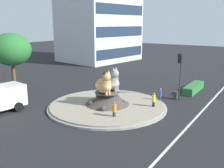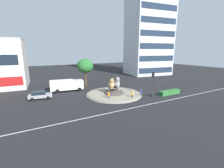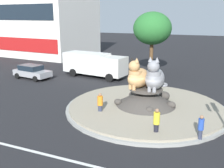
# 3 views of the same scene
# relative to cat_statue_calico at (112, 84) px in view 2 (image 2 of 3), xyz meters

# --- Properties ---
(ground_plane) EXTENTS (160.00, 160.00, 0.00)m
(ground_plane) POSITION_rel_cat_statue_calico_xyz_m (0.64, 0.08, -2.46)
(ground_plane) COLOR black
(lane_centreline) EXTENTS (112.00, 0.20, 0.01)m
(lane_centreline) POSITION_rel_cat_statue_calico_xyz_m (0.64, -8.35, -2.46)
(lane_centreline) COLOR silver
(lane_centreline) RESTS_ON ground
(roundabout_island) EXTENTS (11.97, 11.97, 1.60)m
(roundabout_island) POSITION_rel_cat_statue_calico_xyz_m (0.64, 0.09, -2.00)
(roundabout_island) COLOR gray
(roundabout_island) RESTS_ON ground
(cat_statue_calico) EXTENTS (2.17, 2.42, 2.36)m
(cat_statue_calico) POSITION_rel_cat_statue_calico_xyz_m (0.00, 0.00, 0.00)
(cat_statue_calico) COLOR tan
(cat_statue_calico) RESTS_ON roundabout_island
(cat_statue_grey) EXTENTS (1.60, 2.51, 2.48)m
(cat_statue_grey) POSITION_rel_cat_statue_calico_xyz_m (1.26, 0.04, 0.04)
(cat_statue_grey) COLOR gray
(cat_statue_grey) RESTS_ON roundabout_island
(traffic_light_mast) EXTENTS (0.71, 0.60, 5.17)m
(traffic_light_mast) POSITION_rel_cat_statue_calico_xyz_m (6.87, -5.14, 1.32)
(traffic_light_mast) COLOR #2D2D33
(traffic_light_mast) RESTS_ON ground
(office_tower) EXTENTS (17.36, 14.91, 35.43)m
(office_tower) POSITION_rel_cat_statue_calico_xyz_m (27.72, 20.65, 15.25)
(office_tower) COLOR silver
(office_tower) RESTS_ON ground
(clipped_hedge_strip) EXTENTS (5.34, 1.20, 0.90)m
(clipped_hedge_strip) POSITION_rel_cat_statue_calico_xyz_m (11.56, -5.52, -2.01)
(clipped_hedge_strip) COLOR #2D7033
(clipped_hedge_strip) RESTS_ON ground
(broadleaf_tree_behind_island) EXTENTS (4.35, 4.35, 7.30)m
(broadleaf_tree_behind_island) POSITION_rel_cat_statue_calico_xyz_m (-1.91, 11.33, 2.95)
(broadleaf_tree_behind_island) COLOR brown
(broadleaf_tree_behind_island) RESTS_ON ground
(pedestrian_orange_shirt) EXTENTS (0.40, 0.40, 1.65)m
(pedestrian_orange_shirt) POSITION_rel_cat_statue_calico_xyz_m (-1.96, -2.44, -1.61)
(pedestrian_orange_shirt) COLOR #33384C
(pedestrian_orange_shirt) RESTS_ON ground
(pedestrian_yellow_shirt) EXTENTS (0.37, 0.37, 1.74)m
(pedestrian_yellow_shirt) POSITION_rel_cat_statue_calico_xyz_m (2.47, -4.18, -1.55)
(pedestrian_yellow_shirt) COLOR black
(pedestrian_yellow_shirt) RESTS_ON ground
(pedestrian_blue_shirt) EXTENTS (0.31, 0.31, 1.60)m
(pedestrian_blue_shirt) POSITION_rel_cat_statue_calico_xyz_m (4.88, -3.86, -1.61)
(pedestrian_blue_shirt) COLOR #33384C
(pedestrian_blue_shirt) RESTS_ON ground
(sedan_on_far_lane) EXTENTS (4.52, 2.55, 1.53)m
(sedan_on_far_lane) POSITION_rel_cat_statue_calico_xyz_m (-13.72, 4.52, -1.66)
(sedan_on_far_lane) COLOR #99999E
(sedan_on_far_lane) RESTS_ON ground
(delivery_box_truck) EXTENTS (7.74, 3.43, 2.69)m
(delivery_box_truck) POSITION_rel_cat_statue_calico_xyz_m (-7.70, 8.05, -0.95)
(delivery_box_truck) COLOR silver
(delivery_box_truck) RESTS_ON ground
(litter_bin) EXTENTS (0.56, 0.56, 0.90)m
(litter_bin) POSITION_rel_cat_statue_calico_xyz_m (7.19, -4.75, -2.01)
(litter_bin) COLOR #2D4233
(litter_bin) RESTS_ON ground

